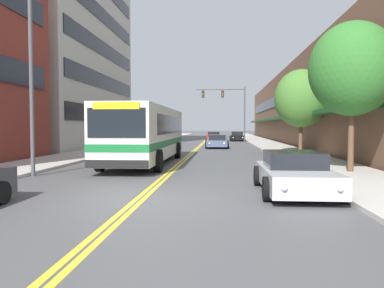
% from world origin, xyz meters
% --- Properties ---
extents(ground_plane, '(240.00, 240.00, 0.00)m').
position_xyz_m(ground_plane, '(0.00, 37.00, 0.00)').
color(ground_plane, '#4C4C4F').
extents(sidewalk_left, '(3.49, 106.00, 0.13)m').
position_xyz_m(sidewalk_left, '(-7.25, 37.00, 0.06)').
color(sidewalk_left, '#B2ADA5').
rests_on(sidewalk_left, ground_plane).
extents(sidewalk_right, '(3.49, 106.00, 0.13)m').
position_xyz_m(sidewalk_right, '(7.25, 37.00, 0.06)').
color(sidewalk_right, '#B2ADA5').
rests_on(sidewalk_right, ground_plane).
extents(centre_line, '(0.34, 106.00, 0.01)m').
position_xyz_m(centre_line, '(0.00, 37.00, 0.00)').
color(centre_line, yellow).
rests_on(centre_line, ground_plane).
extents(office_tower_left, '(12.08, 21.04, 28.48)m').
position_xyz_m(office_tower_left, '(-15.23, 26.17, 14.24)').
color(office_tower_left, '#BCB7AD').
rests_on(office_tower_left, ground_plane).
extents(storefront_row_right, '(9.10, 68.00, 8.53)m').
position_xyz_m(storefront_row_right, '(13.22, 37.00, 4.26)').
color(storefront_row_right, brown).
rests_on(storefront_row_right, ground_plane).
extents(city_bus, '(2.91, 11.86, 2.98)m').
position_xyz_m(city_bus, '(-1.84, 10.15, 1.69)').
color(city_bus, silver).
rests_on(city_bus, ground_plane).
extents(car_charcoal_parked_left_mid, '(2.09, 4.14, 1.28)m').
position_xyz_m(car_charcoal_parked_left_mid, '(-4.40, 33.25, 0.60)').
color(car_charcoal_parked_left_mid, '#232328').
rests_on(car_charcoal_parked_left_mid, ground_plane).
extents(car_silver_parked_right_foreground, '(2.15, 4.48, 1.24)m').
position_xyz_m(car_silver_parked_right_foreground, '(4.41, 1.32, 0.58)').
color(car_silver_parked_right_foreground, '#B7B7BC').
rests_on(car_silver_parked_right_foreground, ground_plane).
extents(car_black_parked_right_mid, '(2.05, 4.71, 1.29)m').
position_xyz_m(car_black_parked_right_mid, '(4.36, 41.95, 0.60)').
color(car_black_parked_right_mid, black).
rests_on(car_black_parked_right_mid, ground_plane).
extents(car_slate_blue_moving_lead, '(2.09, 4.27, 1.22)m').
position_xyz_m(car_slate_blue_moving_lead, '(1.81, 24.69, 0.58)').
color(car_slate_blue_moving_lead, '#475675').
rests_on(car_slate_blue_moving_lead, ground_plane).
extents(car_red_moving_second, '(1.99, 4.29, 1.31)m').
position_xyz_m(car_red_moving_second, '(1.21, 38.37, 0.62)').
color(car_red_moving_second, maroon).
rests_on(car_red_moving_second, ground_plane).
extents(traffic_signal_mast, '(6.48, 0.38, 7.18)m').
position_xyz_m(traffic_signal_mast, '(3.10, 39.27, 5.11)').
color(traffic_signal_mast, '#47474C').
rests_on(traffic_signal_mast, ground_plane).
extents(street_lamp_left_near, '(2.75, 0.28, 8.81)m').
position_xyz_m(street_lamp_left_near, '(-4.93, 4.30, 5.23)').
color(street_lamp_left_near, '#47474C').
rests_on(street_lamp_left_near, ground_plane).
extents(street_tree_right_near, '(3.51, 3.51, 6.15)m').
position_xyz_m(street_tree_right_near, '(7.58, 5.90, 4.34)').
color(street_tree_right_near, brown).
rests_on(street_tree_right_near, sidewalk_right).
extents(street_tree_right_mid, '(3.65, 3.65, 5.82)m').
position_xyz_m(street_tree_right_mid, '(7.71, 16.49, 3.93)').
color(street_tree_right_mid, brown).
rests_on(street_tree_right_mid, sidewalk_right).
extents(fire_hydrant, '(0.33, 0.25, 0.88)m').
position_xyz_m(fire_hydrant, '(5.95, 6.37, 0.56)').
color(fire_hydrant, '#B7B7BC').
rests_on(fire_hydrant, sidewalk_right).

